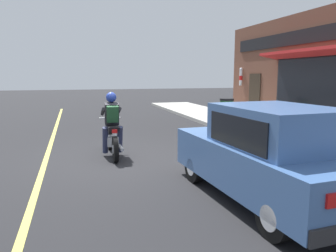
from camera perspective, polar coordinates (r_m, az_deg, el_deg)
ground_plane at (r=8.21m, az=-8.03°, el=-5.60°), size 80.00×80.00×0.00m
sidewalk_curb at (r=12.79m, az=14.28°, el=-0.26°), size 2.60×22.00×0.14m
lane_stripe at (r=11.09m, az=-19.53°, el=-2.22°), size 0.12×19.80×0.01m
storefront_building at (r=13.04m, az=21.71°, el=8.55°), size 1.25×9.11×4.20m
motorcycle_with_rider at (r=8.41m, az=-9.72°, el=-0.59°), size 0.56×2.02×1.62m
car_hatchback at (r=5.53m, az=17.06°, el=-4.86°), size 1.86×3.87×1.57m
trash_bin at (r=13.32m, az=10.15°, el=2.69°), size 0.56×0.56×0.98m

